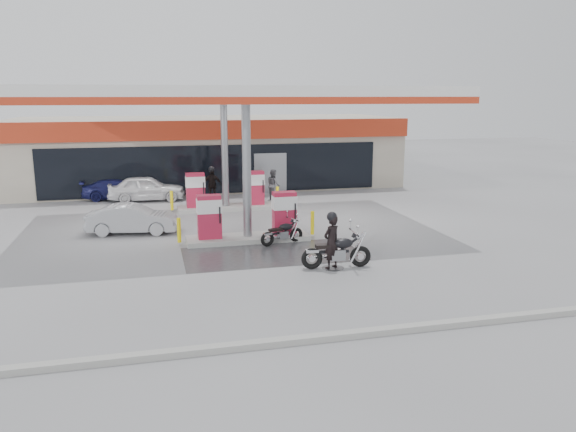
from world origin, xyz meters
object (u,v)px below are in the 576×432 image
(attendant, at_px, (273,184))
(parked_car_left, at_px, (119,189))
(parked_motorcycle, at_px, (283,233))
(biker_walking, at_px, (212,185))
(pump_island_far, at_px, (226,195))
(pump_island_near, at_px, (248,222))
(hatchback_silver, at_px, (132,219))
(main_motorcycle, at_px, (338,252))
(biker_main, at_px, (332,242))
(sedan_white, at_px, (147,188))

(attendant, distance_m, parked_car_left, 8.04)
(parked_motorcycle, distance_m, biker_walking, 9.13)
(attendant, bearing_deg, pump_island_far, 116.96)
(pump_island_near, height_order, hatchback_silver, pump_island_near)
(biker_walking, bearing_deg, main_motorcycle, -75.13)
(hatchback_silver, bearing_deg, pump_island_near, -108.93)
(main_motorcycle, distance_m, parked_motorcycle, 3.37)
(biker_main, bearing_deg, pump_island_near, -93.41)
(main_motorcycle, bearing_deg, parked_car_left, 121.97)
(pump_island_far, height_order, hatchback_silver, pump_island_far)
(biker_walking, bearing_deg, pump_island_far, -76.64)
(main_motorcycle, xyz_separation_m, parked_motorcycle, (-0.99, 3.22, -0.11))
(sedan_white, distance_m, hatchback_silver, 7.02)
(pump_island_near, relative_size, parked_car_left, 1.40)
(pump_island_near, relative_size, biker_main, 3.03)
(parked_car_left, height_order, biker_walking, biker_walking)
(biker_main, distance_m, attendant, 11.99)
(parked_motorcycle, relative_size, parked_car_left, 0.47)
(pump_island_far, bearing_deg, parked_motorcycle, -80.39)
(parked_motorcycle, bearing_deg, main_motorcycle, -90.90)
(parked_motorcycle, xyz_separation_m, sedan_white, (-4.77, 9.98, 0.25))
(pump_island_far, relative_size, hatchback_silver, 1.49)
(main_motorcycle, distance_m, parked_car_left, 15.73)
(sedan_white, relative_size, attendant, 2.43)
(biker_main, xyz_separation_m, hatchback_silver, (-6.11, 6.19, -0.28))
(pump_island_near, distance_m, biker_walking, 8.21)
(pump_island_far, relative_size, main_motorcycle, 2.30)
(pump_island_far, distance_m, biker_main, 10.18)
(main_motorcycle, xyz_separation_m, hatchback_silver, (-6.31, 6.20, 0.06))
(biker_main, height_order, sedan_white, biker_main)
(main_motorcycle, distance_m, sedan_white, 14.41)
(attendant, distance_m, biker_walking, 3.15)
(main_motorcycle, distance_m, attendant, 11.99)
(pump_island_near, bearing_deg, biker_main, -64.00)
(sedan_white, relative_size, hatchback_silver, 1.11)
(biker_main, height_order, parked_motorcycle, biker_main)
(parked_motorcycle, xyz_separation_m, parked_car_left, (-6.18, 10.78, 0.13))
(attendant, xyz_separation_m, biker_walking, (-3.14, 0.22, 0.06))
(pump_island_near, bearing_deg, parked_motorcycle, -34.33)
(pump_island_near, bearing_deg, pump_island_far, 90.00)
(hatchback_silver, bearing_deg, parked_car_left, 15.26)
(biker_main, distance_m, parked_car_left, 15.64)
(pump_island_near, distance_m, parked_car_left, 11.20)
(sedan_white, bearing_deg, attendant, -98.52)
(biker_main, height_order, hatchback_silver, biker_main)
(parked_motorcycle, relative_size, hatchback_silver, 0.49)
(pump_island_near, relative_size, sedan_white, 1.34)
(attendant, bearing_deg, pump_island_near, 152.22)
(attendant, bearing_deg, sedan_white, 70.31)
(main_motorcycle, relative_size, parked_car_left, 0.61)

